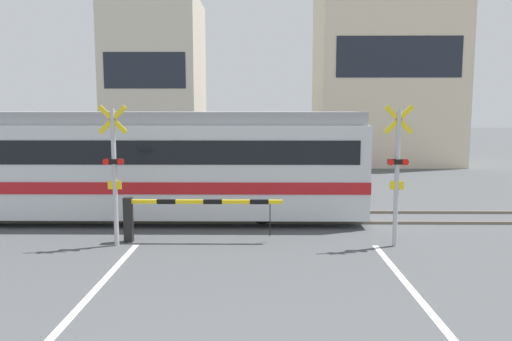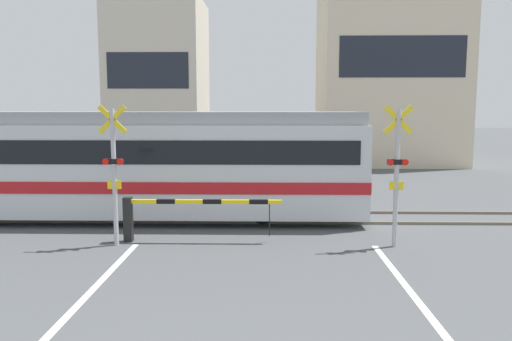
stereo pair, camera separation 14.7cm
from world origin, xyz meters
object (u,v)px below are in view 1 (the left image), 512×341
(commuter_train, at_px, (103,162))
(crossing_barrier_far, at_px, (316,178))
(pedestrian, at_px, (276,167))
(crossing_signal_left, at_px, (114,169))
(crossing_barrier_near, at_px, (169,211))
(crossing_signal_right, at_px, (397,169))

(commuter_train, height_order, crossing_barrier_far, commuter_train)
(commuter_train, relative_size, pedestrian, 8.88)
(crossing_barrier_far, height_order, crossing_signal_left, crossing_signal_left)
(commuter_train, relative_size, crossing_barrier_far, 3.94)
(crossing_barrier_near, xyz_separation_m, crossing_signal_left, (-1.19, -0.33, 1.06))
(crossing_barrier_near, relative_size, pedestrian, 2.26)
(crossing_barrier_far, xyz_separation_m, crossing_signal_left, (-5.40, -6.06, 1.06))
(crossing_barrier_near, bearing_deg, crossing_signal_left, -164.36)
(commuter_train, height_order, crossing_barrier_near, commuter_train)
(pedestrian, bearing_deg, crossing_signal_left, -117.74)
(crossing_barrier_near, bearing_deg, pedestrian, 68.87)
(crossing_signal_left, height_order, crossing_signal_right, same)
(commuter_train, distance_m, crossing_signal_left, 3.23)
(commuter_train, xyz_separation_m, crossing_barrier_far, (6.62, 3.07, -0.91))
(crossing_barrier_far, bearing_deg, crossing_barrier_near, -126.31)
(crossing_signal_right, height_order, pedestrian, crossing_signal_right)
(crossing_signal_left, distance_m, pedestrian, 8.65)
(crossing_barrier_far, bearing_deg, crossing_signal_right, -78.89)
(commuter_train, height_order, crossing_signal_left, crossing_signal_left)
(pedestrian, bearing_deg, crossing_signal_right, -71.27)
(crossing_barrier_far, bearing_deg, commuter_train, -155.09)
(crossing_barrier_near, height_order, crossing_signal_right, crossing_signal_right)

